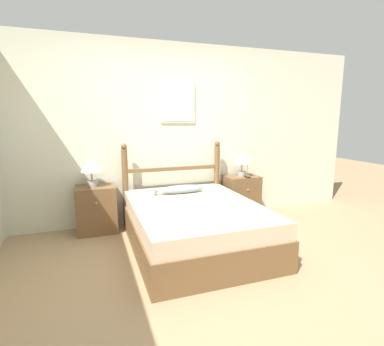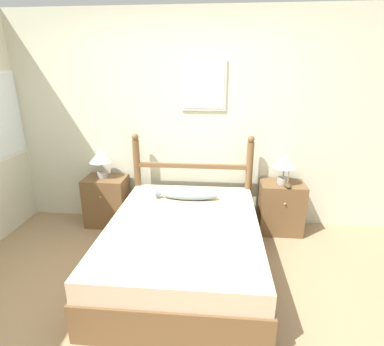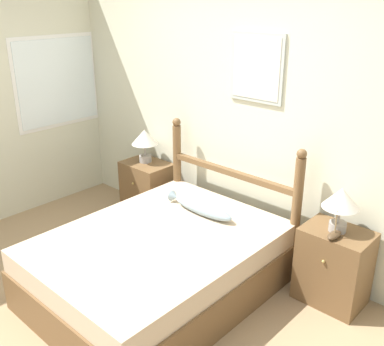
% 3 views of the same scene
% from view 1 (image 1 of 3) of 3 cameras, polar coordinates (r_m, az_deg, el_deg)
% --- Properties ---
extents(ground_plane, '(16.00, 16.00, 0.00)m').
position_cam_1_polar(ground_plane, '(3.12, 3.05, -18.36)').
color(ground_plane, '#9E7F5B').
extents(wall_back, '(6.40, 0.08, 2.55)m').
position_cam_1_polar(wall_back, '(4.39, -5.44, 7.46)').
color(wall_back, beige).
rests_on(wall_back, ground_plane).
extents(bed, '(1.44, 1.91, 0.52)m').
position_cam_1_polar(bed, '(3.58, 0.53, -9.91)').
color(bed, brown).
rests_on(bed, ground_plane).
extents(headboard, '(1.44, 0.08, 1.17)m').
position_cam_1_polar(headboard, '(4.32, -3.57, -1.28)').
color(headboard, brown).
rests_on(headboard, ground_plane).
extents(nightstand_left, '(0.51, 0.39, 0.62)m').
position_cam_1_polar(nightstand_left, '(4.18, -17.73, -6.62)').
color(nightstand_left, brown).
rests_on(nightstand_left, ground_plane).
extents(nightstand_right, '(0.51, 0.39, 0.62)m').
position_cam_1_polar(nightstand_right, '(4.73, 9.37, -4.27)').
color(nightstand_right, brown).
rests_on(nightstand_right, ground_plane).
extents(table_lamp_left, '(0.27, 0.27, 0.35)m').
position_cam_1_polar(table_lamp_left, '(4.08, -18.64, 1.02)').
color(table_lamp_left, gray).
rests_on(table_lamp_left, nightstand_left).
extents(table_lamp_right, '(0.27, 0.27, 0.35)m').
position_cam_1_polar(table_lamp_right, '(4.62, 9.51, 2.47)').
color(table_lamp_right, gray).
rests_on(table_lamp_right, nightstand_right).
extents(model_boat, '(0.07, 0.16, 0.22)m').
position_cam_1_polar(model_boat, '(4.57, 10.46, -0.49)').
color(model_boat, '#4C3823').
rests_on(model_boat, nightstand_right).
extents(fish_pillow, '(0.69, 0.15, 0.11)m').
position_cam_1_polar(fish_pillow, '(3.96, -2.25, -3.11)').
color(fish_pillow, '#8499A3').
rests_on(fish_pillow, bed).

